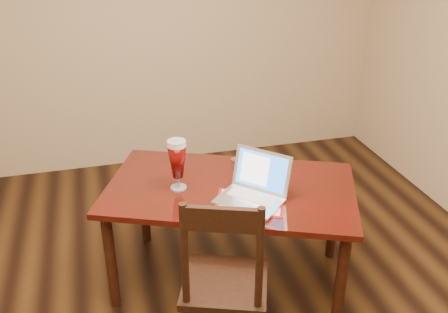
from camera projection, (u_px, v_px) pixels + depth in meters
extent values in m
cube|color=tan|center=(139.00, 22.00, 4.36)|extent=(4.50, 0.01, 2.70)
cube|color=#440A09|center=(230.00, 189.00, 3.06)|extent=(1.72, 1.37, 0.04)
cylinder|color=black|center=(111.00, 261.00, 3.00)|extent=(0.07, 0.07, 0.67)
cylinder|color=black|center=(341.00, 282.00, 2.83)|extent=(0.07, 0.07, 0.67)
cylinder|color=black|center=(144.00, 201.00, 3.62)|extent=(0.07, 0.07, 0.67)
cylinder|color=black|center=(334.00, 215.00, 3.44)|extent=(0.07, 0.07, 0.67)
cube|color=#9C0F0E|center=(250.00, 202.00, 2.89)|extent=(0.48, 0.42, 0.00)
cube|color=beige|center=(250.00, 202.00, 2.89)|extent=(0.43, 0.37, 0.00)
cube|color=silver|center=(249.00, 201.00, 2.88)|extent=(0.43, 0.43, 0.02)
cube|color=silver|center=(253.00, 196.00, 2.91)|extent=(0.29, 0.29, 0.00)
cube|color=#BCBCC1|center=(243.00, 206.00, 2.82)|extent=(0.11, 0.11, 0.00)
cube|color=silver|center=(262.00, 171.00, 2.94)|extent=(0.30, 0.31, 0.24)
cube|color=blue|center=(261.00, 171.00, 2.94)|extent=(0.26, 0.27, 0.20)
cube|color=white|center=(255.00, 169.00, 2.95)|extent=(0.16, 0.16, 0.17)
cylinder|color=silver|center=(179.00, 188.00, 3.03)|extent=(0.10, 0.10, 0.01)
cylinder|color=silver|center=(178.00, 182.00, 3.02)|extent=(0.02, 0.02, 0.07)
cylinder|color=white|center=(177.00, 144.00, 2.91)|extent=(0.11, 0.11, 0.02)
cylinder|color=silver|center=(176.00, 142.00, 2.90)|extent=(0.11, 0.11, 0.01)
cylinder|color=silver|center=(236.00, 162.00, 3.32)|extent=(0.06, 0.06, 0.04)
cylinder|color=silver|center=(251.00, 162.00, 3.31)|extent=(0.06, 0.06, 0.04)
cube|color=black|center=(225.00, 283.00, 2.64)|extent=(0.56, 0.55, 0.04)
cylinder|color=black|center=(197.00, 294.00, 2.91)|extent=(0.04, 0.04, 0.43)
cylinder|color=black|center=(258.00, 298.00, 2.88)|extent=(0.04, 0.04, 0.43)
cylinder|color=black|center=(185.00, 255.00, 2.37)|extent=(0.04, 0.04, 0.57)
cylinder|color=black|center=(260.00, 259.00, 2.34)|extent=(0.04, 0.04, 0.57)
cube|color=black|center=(222.00, 220.00, 2.26)|extent=(0.35, 0.15, 0.13)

